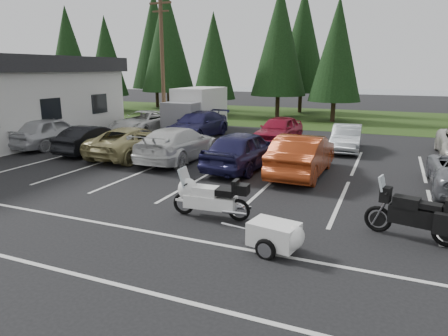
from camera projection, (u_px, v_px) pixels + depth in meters
ground at (237, 199)px, 13.21m from camera, size 120.00×120.00×0.00m
grass_strip at (336, 118)px, 34.65m from camera, size 80.00×16.00×0.01m
lake_water at (391, 97)px, 60.85m from camera, size 70.00×50.00×0.02m
utility_pole at (162, 61)px, 26.57m from camera, size 1.60×0.26×9.00m
box_truck at (193, 110)px, 27.05m from camera, size 2.40×5.60×2.90m
stall_markings at (256, 183)px, 14.99m from camera, size 32.00×16.00×0.01m
conifer_0 at (68, 49)px, 42.39m from camera, size 4.58×4.58×10.66m
conifer_1 at (106, 56)px, 39.17m from camera, size 3.96×3.96×9.22m
conifer_2 at (167, 39)px, 37.95m from camera, size 5.10×5.10×11.89m
conifer_3 at (214, 56)px, 35.03m from camera, size 3.87×3.87×9.02m
conifer_4 at (280, 40)px, 33.98m from camera, size 4.80×4.80×11.17m
conifer_5 at (337, 50)px, 31.15m from camera, size 4.14×4.14×9.63m
conifer_back_a at (155, 40)px, 43.16m from camera, size 5.28×5.28×12.30m
conifer_back_b at (303, 40)px, 37.66m from camera, size 4.97×4.97×11.58m
car_near_0 at (52, 132)px, 21.75m from camera, size 2.02×4.89×1.66m
car_near_1 at (93, 139)px, 20.28m from camera, size 1.52×4.25×1.40m
car_near_2 at (134, 142)px, 19.41m from camera, size 2.60×5.32×1.46m
car_near_3 at (179, 144)px, 18.58m from camera, size 2.20×5.38×1.56m
car_near_4 at (243, 150)px, 16.94m from camera, size 2.43×5.06×1.67m
car_near_5 at (302, 155)px, 15.97m from camera, size 1.85×5.05×1.65m
car_far_0 at (144, 122)px, 26.31m from camera, size 2.60×5.40×1.48m
car_far_1 at (197, 125)px, 24.68m from camera, size 2.44×5.59×1.60m
car_far_2 at (279, 130)px, 22.86m from camera, size 2.20×4.68×1.55m
car_far_3 at (346, 138)px, 20.83m from camera, size 1.64×4.14×1.34m
touring_motorcycle at (210, 194)px, 11.36m from camera, size 2.64×0.96×1.44m
cargo_trailer at (274, 237)px, 9.28m from camera, size 1.74×1.17×0.74m
adventure_motorcycle at (413, 210)px, 9.89m from camera, size 2.68×1.42×1.55m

